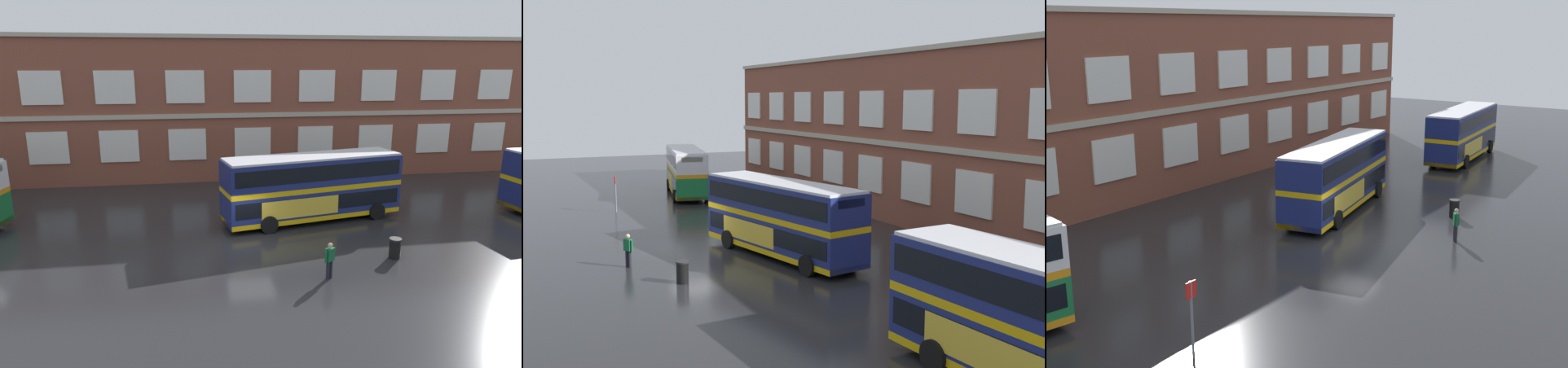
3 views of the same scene
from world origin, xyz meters
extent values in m
plane|color=#232326|center=(0.00, 2.00, 0.00)|extent=(120.00, 120.00, 0.00)
cube|color=brown|center=(2.04, 18.00, 5.63)|extent=(57.70, 8.00, 11.27)
cube|color=#B2A893|center=(2.04, 13.92, 5.41)|extent=(57.70, 0.16, 0.36)
cube|color=#B2A893|center=(2.04, 13.95, 11.42)|extent=(57.70, 0.28, 0.30)
cube|color=silver|center=(-3.21, 13.94, 3.15)|extent=(2.94, 0.12, 2.48)
cube|color=silver|center=(2.04, 13.94, 3.15)|extent=(2.94, 0.12, 2.48)
cube|color=silver|center=(7.29, 13.94, 3.15)|extent=(2.94, 0.12, 2.48)
cube|color=silver|center=(12.53, 13.94, 3.15)|extent=(2.94, 0.12, 2.48)
cube|color=silver|center=(17.78, 13.94, 3.15)|extent=(2.94, 0.12, 2.48)
cube|color=silver|center=(23.02, 13.94, 3.15)|extent=(2.94, 0.12, 2.48)
cube|color=silver|center=(28.27, 13.94, 3.15)|extent=(2.94, 0.12, 2.48)
cube|color=silver|center=(-3.21, 13.94, 7.66)|extent=(2.94, 0.12, 2.48)
cube|color=silver|center=(2.04, 13.94, 7.66)|extent=(2.94, 0.12, 2.48)
cube|color=silver|center=(7.29, 13.94, 7.66)|extent=(2.94, 0.12, 2.48)
cube|color=silver|center=(12.53, 13.94, 7.66)|extent=(2.94, 0.12, 2.48)
cube|color=silver|center=(17.78, 13.94, 7.66)|extent=(2.94, 0.12, 2.48)
cube|color=silver|center=(23.02, 13.94, 7.66)|extent=(2.94, 0.12, 2.48)
cube|color=silver|center=(28.27, 13.94, 7.66)|extent=(2.94, 0.12, 2.48)
cube|color=yellow|center=(-13.88, 4.33, 3.60)|extent=(0.38, 1.64, 0.40)
cube|color=navy|center=(4.26, 3.58, 1.23)|extent=(11.29, 4.63, 1.75)
cube|color=black|center=(4.26, 3.58, 1.44)|extent=(10.86, 4.58, 0.90)
cube|color=gold|center=(4.26, 3.58, 2.25)|extent=(11.29, 4.63, 0.30)
cube|color=navy|center=(4.26, 3.58, 3.17)|extent=(11.29, 4.63, 1.55)
cube|color=black|center=(4.26, 3.58, 3.25)|extent=(10.86, 4.58, 0.90)
cube|color=gold|center=(4.26, 3.58, 0.49)|extent=(11.29, 4.65, 0.28)
cube|color=silver|center=(4.26, 3.58, 4.01)|extent=(11.05, 4.48, 0.12)
cube|color=gold|center=(3.21, 2.06, 1.31)|extent=(4.75, 0.96, 1.10)
cube|color=yellow|center=(9.62, 4.64, 3.60)|extent=(0.38, 1.64, 0.40)
cylinder|color=black|center=(8.28, 3.07, 0.52)|extent=(1.08, 0.51, 1.04)
cylinder|color=black|center=(7.79, 5.58, 0.52)|extent=(1.08, 0.51, 1.04)
cylinder|color=black|center=(1.27, 1.69, 0.52)|extent=(1.08, 0.51, 1.04)
cylinder|color=black|center=(0.77, 4.20, 0.52)|extent=(1.08, 0.51, 1.04)
cube|color=navy|center=(22.74, 3.23, 1.23)|extent=(11.18, 3.49, 1.75)
cube|color=black|center=(22.74, 3.23, 1.44)|extent=(10.74, 3.50, 0.90)
cube|color=gold|center=(22.74, 3.23, 2.25)|extent=(11.18, 3.49, 0.30)
cube|color=navy|center=(22.74, 3.23, 3.17)|extent=(11.18, 3.49, 1.55)
cube|color=black|center=(22.74, 3.23, 3.25)|extent=(10.74, 3.50, 0.90)
cube|color=gold|center=(22.74, 3.23, 0.49)|extent=(11.18, 3.51, 0.28)
cube|color=silver|center=(22.74, 3.23, 4.01)|extent=(10.95, 3.37, 0.12)
cube|color=gold|center=(21.53, 1.83, 1.31)|extent=(4.82, 0.45, 1.10)
cube|color=yellow|center=(28.19, 3.70, 3.60)|extent=(0.20, 1.66, 0.40)
cylinder|color=black|center=(26.68, 2.29, 0.52)|extent=(1.06, 0.41, 1.04)
cylinder|color=black|center=(26.46, 4.83, 0.52)|extent=(1.06, 0.41, 1.04)
cylinder|color=black|center=(19.56, 1.67, 0.52)|extent=(1.06, 0.41, 1.04)
cylinder|color=black|center=(19.34, 4.21, 0.52)|extent=(1.06, 0.41, 1.04)
cylinder|color=black|center=(2.89, -4.32, 0.42)|extent=(0.22, 0.22, 0.85)
cylinder|color=black|center=(3.06, -4.21, 0.42)|extent=(0.22, 0.22, 0.85)
cube|color=#145933|center=(2.98, -4.26, 1.15)|extent=(0.47, 0.42, 0.60)
cylinder|color=#145933|center=(2.76, -4.40, 1.12)|extent=(0.15, 0.15, 0.57)
cylinder|color=#145933|center=(3.20, -4.13, 1.12)|extent=(0.15, 0.15, 0.57)
sphere|color=tan|center=(2.98, -4.26, 1.59)|extent=(0.22, 0.22, 0.22)
cylinder|color=slate|center=(-13.15, -1.79, 1.35)|extent=(0.10, 0.10, 2.70)
cube|color=red|center=(-13.15, -1.81, 2.42)|extent=(0.44, 0.04, 0.56)
cylinder|color=black|center=(6.85, -2.62, 0.47)|extent=(0.56, 0.56, 0.95)
cylinder|color=black|center=(6.85, -2.62, 0.99)|extent=(0.60, 0.60, 0.08)
camera|label=1|loc=(-2.94, -22.25, 9.34)|focal=31.25mm
camera|label=2|loc=(34.83, -10.68, 8.44)|focal=44.56mm
camera|label=3|loc=(-26.98, -15.86, 10.69)|focal=44.90mm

